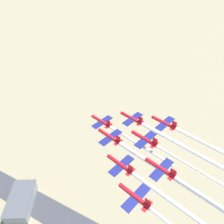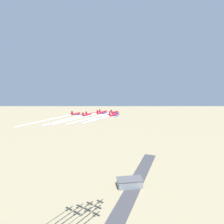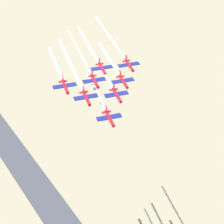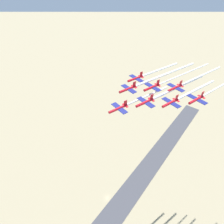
{
  "view_description": "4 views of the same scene",
  "coord_description": "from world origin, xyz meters",
  "px_view_note": "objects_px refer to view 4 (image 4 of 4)",
  "views": [
    {
      "loc": [
        -83.15,
        9.66,
        180.8
      ],
      "look_at": [
        -5.27,
        6.86,
        122.44
      ],
      "focal_mm": 35.0,
      "sensor_mm": 36.0,
      "label": 1
    },
    {
      "loc": [
        -46.3,
        -192.74,
        162.7
      ],
      "look_at": [
        -13.2,
        11.4,
        122.92
      ],
      "focal_mm": 35.0,
      "sensor_mm": 36.0,
      "label": 2
    },
    {
      "loc": [
        114.73,
        78.79,
        224.48
      ],
      "look_at": [
        -11.21,
        12.2,
        123.49
      ],
      "focal_mm": 70.0,
      "sensor_mm": 36.0,
      "label": 3
    },
    {
      "loc": [
        -18.18,
        79.79,
        173.45
      ],
      "look_at": [
        -7.45,
        15.29,
        121.35
      ],
      "focal_mm": 28.0,
      "sensor_mm": 36.0,
      "label": 4
    }
  ],
  "objects_px": {
    "jet_1": "(145,102)",
    "jet_6": "(197,99)",
    "jet_0": "(119,108)",
    "jet_3": "(171,103)",
    "jet_4": "(152,87)",
    "jet_7": "(175,88)",
    "jet_5": "(136,78)",
    "jet_2": "(128,89)"
  },
  "relations": [
    {
      "from": "jet_1",
      "to": "jet_6",
      "type": "xyz_separation_m",
      "value": [
        -25.24,
        -6.49,
        0.18
      ]
    },
    {
      "from": "jet_0",
      "to": "jet_3",
      "type": "distance_m",
      "value": 26.12
    },
    {
      "from": "jet_1",
      "to": "jet_4",
      "type": "height_order",
      "value": "jet_4"
    },
    {
      "from": "jet_1",
      "to": "jet_7",
      "type": "bearing_deg",
      "value": -90.0
    },
    {
      "from": "jet_0",
      "to": "jet_6",
      "type": "bearing_deg",
      "value": -120.47
    },
    {
      "from": "jet_5",
      "to": "jet_6",
      "type": "distance_m",
      "value": 34.9
    },
    {
      "from": "jet_6",
      "to": "jet_0",
      "type": "bearing_deg",
      "value": 59.53
    },
    {
      "from": "jet_0",
      "to": "jet_6",
      "type": "height_order",
      "value": "jet_6"
    },
    {
      "from": "jet_4",
      "to": "jet_6",
      "type": "distance_m",
      "value": 22.82
    },
    {
      "from": "jet_0",
      "to": "jet_3",
      "type": "bearing_deg",
      "value": -120.47
    },
    {
      "from": "jet_0",
      "to": "jet_4",
      "type": "xyz_separation_m",
      "value": [
        -15.92,
        -15.85,
        4.4
      ]
    },
    {
      "from": "jet_5",
      "to": "jet_7",
      "type": "height_order",
      "value": "jet_5"
    },
    {
      "from": "jet_1",
      "to": "jet_3",
      "type": "distance_m",
      "value": 13.07
    },
    {
      "from": "jet_6",
      "to": "jet_7",
      "type": "relative_size",
      "value": 1.0
    },
    {
      "from": "jet_1",
      "to": "jet_3",
      "type": "height_order",
      "value": "jet_1"
    },
    {
      "from": "jet_2",
      "to": "jet_6",
      "type": "distance_m",
      "value": 34.7
    },
    {
      "from": "jet_2",
      "to": "jet_3",
      "type": "height_order",
      "value": "jet_2"
    },
    {
      "from": "jet_0",
      "to": "jet_4",
      "type": "bearing_deg",
      "value": -90.0
    },
    {
      "from": "jet_3",
      "to": "jet_1",
      "type": "bearing_deg",
      "value": 59.53
    },
    {
      "from": "jet_0",
      "to": "jet_6",
      "type": "relative_size",
      "value": 1.0
    },
    {
      "from": "jet_0",
      "to": "jet_7",
      "type": "relative_size",
      "value": 1.0
    },
    {
      "from": "jet_5",
      "to": "jet_6",
      "type": "bearing_deg",
      "value": -161.22
    },
    {
      "from": "jet_2",
      "to": "jet_4",
      "type": "distance_m",
      "value": 13.04
    },
    {
      "from": "jet_6",
      "to": "jet_4",
      "type": "bearing_deg",
      "value": 29.54
    },
    {
      "from": "jet_4",
      "to": "jet_3",
      "type": "bearing_deg",
      "value": -180.0
    },
    {
      "from": "jet_3",
      "to": "jet_6",
      "type": "xyz_separation_m",
      "value": [
        -12.62,
        -3.24,
        1.21
      ]
    },
    {
      "from": "jet_6",
      "to": "jet_1",
      "type": "bearing_deg",
      "value": 59.53
    },
    {
      "from": "jet_5",
      "to": "jet_6",
      "type": "relative_size",
      "value": 1.0
    },
    {
      "from": "jet_4",
      "to": "jet_6",
      "type": "xyz_separation_m",
      "value": [
        -21.94,
        6.12,
        -1.38
      ]
    },
    {
      "from": "jet_0",
      "to": "jet_2",
      "type": "xyz_separation_m",
      "value": [
        -3.3,
        -12.61,
        3.99
      ]
    },
    {
      "from": "jet_3",
      "to": "jet_7",
      "type": "xyz_separation_m",
      "value": [
        -3.3,
        -12.61,
        1.61
      ]
    },
    {
      "from": "jet_6",
      "to": "jet_2",
      "type": "bearing_deg",
      "value": 40.36
    },
    {
      "from": "jet_0",
      "to": "jet_3",
      "type": "relative_size",
      "value": 1.0
    },
    {
      "from": "jet_0",
      "to": "jet_3",
      "type": "xyz_separation_m",
      "value": [
        -25.24,
        -6.49,
        1.81
      ]
    },
    {
      "from": "jet_2",
      "to": "jet_4",
      "type": "height_order",
      "value": "jet_4"
    },
    {
      "from": "jet_3",
      "to": "jet_5",
      "type": "bearing_deg",
      "value": 0.0
    },
    {
      "from": "jet_5",
      "to": "jet_6",
      "type": "xyz_separation_m",
      "value": [
        -31.27,
        15.48,
        -0.96
      ]
    },
    {
      "from": "jet_1",
      "to": "jet_5",
      "type": "bearing_deg",
      "value": -29.54
    },
    {
      "from": "jet_2",
      "to": "jet_1",
      "type": "bearing_deg",
      "value": -180.0
    },
    {
      "from": "jet_4",
      "to": "jet_6",
      "type": "relative_size",
      "value": 1.0
    },
    {
      "from": "jet_1",
      "to": "jet_4",
      "type": "xyz_separation_m",
      "value": [
        -3.3,
        -12.61,
        1.55
      ]
    },
    {
      "from": "jet_6",
      "to": "jet_3",
      "type": "bearing_deg",
      "value": 59.53
    }
  ]
}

